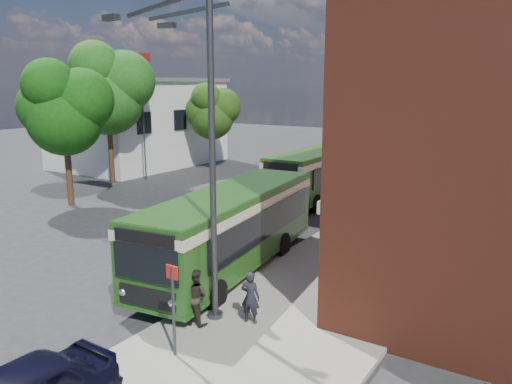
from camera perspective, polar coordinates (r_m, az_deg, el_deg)
The scene contains 14 objects.
ground at distance 19.75m, azimuth -13.29°, elevation -8.32°, with size 120.00×120.00×0.00m, color #28282A.
pavement at distance 22.73m, azimuth 14.64°, elevation -5.44°, with size 6.00×48.00×0.15m, color gray.
kerb_line at distance 23.80m, azimuth 7.63°, elevation -4.52°, with size 0.12×48.00×0.01m, color beige.
white_building at distance 44.09m, azimuth -13.15°, elevation 7.82°, with size 9.40×13.40×7.30m.
flagpole at distance 36.57m, azimuth -12.74°, elevation 9.00°, with size 0.95×0.10×9.00m.
street_lamp at distance 13.91m, azimuth -6.20°, elevation 3.76°, with size 2.96×2.38×9.00m.
bus_stop_sign at distance 12.76m, azimuth -9.44°, elevation -12.56°, with size 0.35×0.08×2.52m.
bus_front at distance 18.33m, azimuth -2.91°, elevation -3.59°, with size 3.82×10.35×3.02m.
bus_rear at distance 31.05m, azimuth 8.24°, elevation 2.87°, with size 2.72×12.19×3.02m.
pedestrian_a at distance 14.43m, azimuth -0.65°, elevation -11.93°, with size 0.56×0.37×1.53m, color black.
pedestrian_b at distance 14.45m, azimuth -7.03°, elevation -11.75°, with size 0.80×0.62×1.64m, color black.
tree_left at distance 29.86m, azimuth -21.14°, elevation 9.01°, with size 4.85×4.61×8.19m.
tree_mid at distance 35.92m, azimuth -16.65°, elevation 11.31°, with size 5.71×5.43×9.65m.
tree_right at distance 40.52m, azimuth -5.05°, elevation 9.21°, with size 4.11×3.91×6.94m.
Camera 1 is at (13.48, -12.71, 6.83)m, focal length 35.00 mm.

